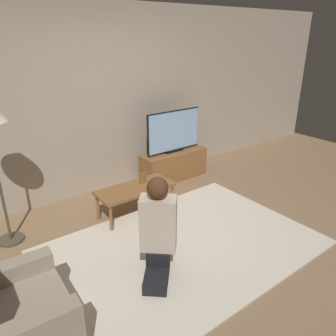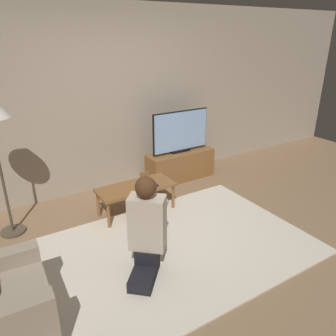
% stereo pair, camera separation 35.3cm
% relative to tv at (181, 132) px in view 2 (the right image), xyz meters
% --- Properties ---
extents(ground_plane, '(10.00, 10.00, 0.00)m').
position_rel_tv_xyz_m(ground_plane, '(-1.07, -1.54, -0.79)').
color(ground_plane, '#896B4C').
extents(wall_back, '(10.00, 0.06, 2.60)m').
position_rel_tv_xyz_m(wall_back, '(-1.07, 0.39, 0.51)').
color(wall_back, tan).
rests_on(wall_back, ground_plane).
extents(rug, '(2.90, 1.96, 0.02)m').
position_rel_tv_xyz_m(rug, '(-1.07, -1.54, -0.78)').
color(rug, beige).
rests_on(rug, ground_plane).
extents(tv_stand, '(1.10, 0.36, 0.46)m').
position_rel_tv_xyz_m(tv_stand, '(0.00, -0.00, -0.56)').
color(tv_stand, brown).
rests_on(tv_stand, ground_plane).
extents(tv, '(0.97, 0.08, 0.65)m').
position_rel_tv_xyz_m(tv, '(0.00, 0.00, 0.00)').
color(tv, black).
rests_on(tv, tv_stand).
extents(coffee_table, '(0.99, 0.43, 0.38)m').
position_rel_tv_xyz_m(coffee_table, '(-1.08, -0.61, -0.45)').
color(coffee_table, brown).
rests_on(coffee_table, ground_plane).
extents(person_kneeling, '(0.71, 0.75, 1.00)m').
position_rel_tv_xyz_m(person_kneeling, '(-1.50, -1.69, -0.28)').
color(person_kneeling, black).
rests_on(person_kneeling, rug).
extents(picture_frame, '(0.11, 0.01, 0.15)m').
position_rel_tv_xyz_m(picture_frame, '(-0.94, -0.57, -0.33)').
color(picture_frame, brown).
rests_on(picture_frame, coffee_table).
extents(remote, '(0.04, 0.15, 0.02)m').
position_rel_tv_xyz_m(remote, '(-0.86, -0.69, -0.40)').
color(remote, black).
rests_on(remote, coffee_table).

